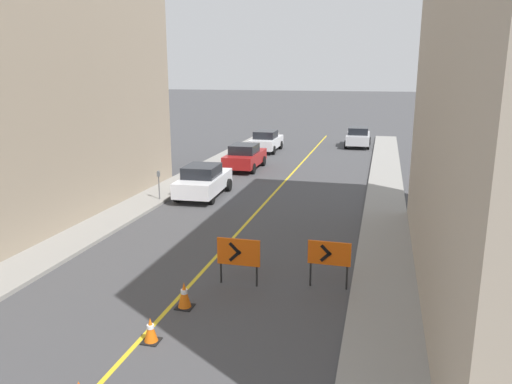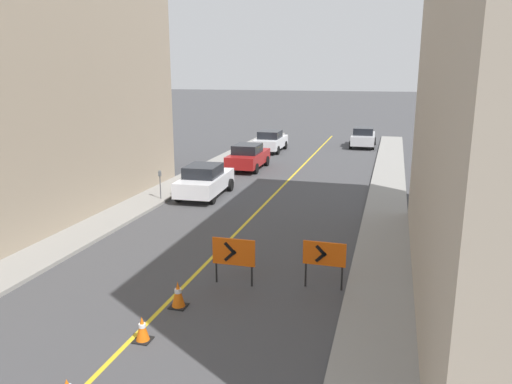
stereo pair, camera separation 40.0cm
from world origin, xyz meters
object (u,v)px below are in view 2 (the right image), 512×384
object	(u,v)px
parked_car_curb_mid	(248,157)
parked_car_opposite_side	(363,137)
arrow_barricade_primary	(234,253)
parked_car_curb_near	(205,180)
traffic_cone_fifth	(178,294)
arrow_barricade_secondary	(324,256)
parked_car_curb_far	(271,141)
traffic_cone_fourth	(142,329)
parking_meter_far_curb	(160,179)

from	to	relation	value
parked_car_curb_mid	parked_car_opposite_side	distance (m)	13.02
arrow_barricade_primary	parked_car_curb_near	xyz separation A→B (m)	(-4.57, 9.52, -0.15)
arrow_barricade_primary	parked_car_opposite_side	world-z (taller)	parked_car_opposite_side
traffic_cone_fifth	arrow_barricade_secondary	bearing A→B (deg)	31.77
arrow_barricade_primary	parked_car_curb_far	xyz separation A→B (m)	(-4.78, 23.89, -0.15)
traffic_cone_fourth	arrow_barricade_secondary	distance (m)	5.40
parked_car_curb_far	arrow_barricade_secondary	bearing A→B (deg)	-72.61
traffic_cone_fourth	parked_car_curb_far	distance (m)	27.68
traffic_cone_fifth	parked_car_curb_far	world-z (taller)	parked_car_curb_far
parked_car_curb_mid	parked_car_curb_near	bearing A→B (deg)	-91.47
parked_car_curb_near	traffic_cone_fourth	bearing A→B (deg)	-77.78
traffic_cone_fifth	parked_car_opposite_side	size ratio (longest dim) A/B	0.16
traffic_cone_fourth	parked_car_opposite_side	distance (m)	31.74
traffic_cone_fifth	parked_car_opposite_side	distance (m)	29.96
traffic_cone_fifth	arrow_barricade_secondary	distance (m)	4.18
parked_car_curb_near	traffic_cone_fifth	bearing A→B (deg)	-75.10
parked_car_opposite_side	parking_meter_far_curb	xyz separation A→B (m)	(-8.13, -20.01, 0.29)
parked_car_curb_near	parking_meter_far_curb	distance (m)	2.24
parked_car_opposite_side	parked_car_curb_far	bearing A→B (deg)	-149.59
parked_car_curb_mid	traffic_cone_fifth	bearing A→B (deg)	-79.83
parked_car_curb_near	parking_meter_far_curb	world-z (taller)	parked_car_curb_near
traffic_cone_fifth	parking_meter_far_curb	distance (m)	11.17
arrow_barricade_secondary	parked_car_opposite_side	xyz separation A→B (m)	(-0.66, 27.65, -0.19)
traffic_cone_fifth	parked_car_curb_mid	distance (m)	18.78
arrow_barricade_secondary	parked_car_curb_mid	bearing A→B (deg)	114.11
traffic_cone_fifth	parked_car_opposite_side	xyz separation A→B (m)	(2.85, 29.82, 0.45)
parked_car_curb_far	parked_car_opposite_side	world-z (taller)	same
arrow_barricade_secondary	parked_car_curb_far	size ratio (longest dim) A/B	0.32
arrow_barricade_primary	parked_car_curb_far	world-z (taller)	parked_car_curb_far
traffic_cone_fifth	arrow_barricade_primary	xyz separation A→B (m)	(0.97, 1.75, 0.60)
traffic_cone_fifth	parking_meter_far_curb	world-z (taller)	parking_meter_far_curb
parked_car_curb_near	parked_car_curb_mid	bearing A→B (deg)	86.23
traffic_cone_fifth	parked_car_curb_near	distance (m)	11.85
parking_meter_far_curb	arrow_barricade_primary	bearing A→B (deg)	-52.24
parked_car_curb_mid	parked_car_curb_far	xyz separation A→B (m)	(-0.32, 7.19, 0.00)
arrow_barricade_secondary	parking_meter_far_curb	bearing A→B (deg)	139.85
parked_car_curb_far	parking_meter_far_curb	distance (m)	15.90
parked_car_opposite_side	parking_meter_far_curb	size ratio (longest dim) A/B	3.20
traffic_cone_fifth	parking_meter_far_curb	bearing A→B (deg)	118.27
traffic_cone_fifth	parked_car_curb_far	bearing A→B (deg)	98.45
parked_car_curb_far	parked_car_curb_mid	bearing A→B (deg)	-87.36
traffic_cone_fifth	arrow_barricade_primary	size ratio (longest dim) A/B	0.51
traffic_cone_fifth	traffic_cone_fourth	bearing A→B (deg)	-93.09
parked_car_opposite_side	parked_car_curb_near	bearing A→B (deg)	-110.89
traffic_cone_fourth	traffic_cone_fifth	size ratio (longest dim) A/B	0.84
parked_car_opposite_side	parking_meter_far_curb	distance (m)	21.60
traffic_cone_fourth	arrow_barricade_secondary	size ratio (longest dim) A/B	0.44
traffic_cone_fourth	parked_car_opposite_side	bearing A→B (deg)	84.67
parked_car_opposite_side	parked_car_curb_mid	bearing A→B (deg)	-120.83
arrow_barricade_secondary	parked_car_curb_near	distance (m)	11.55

